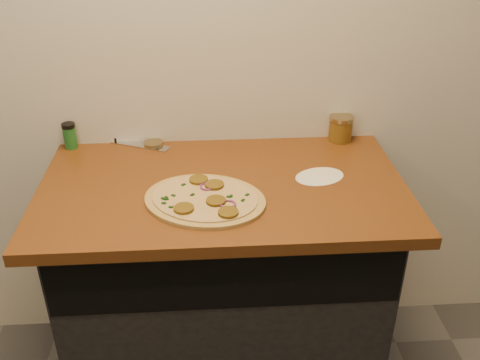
{
  "coord_description": "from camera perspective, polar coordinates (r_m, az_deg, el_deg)",
  "views": [
    {
      "loc": [
        -0.04,
        -0.1,
        1.78
      ],
      "look_at": [
        0.05,
        1.35,
        0.95
      ],
      "focal_mm": 40.0,
      "sensor_mm": 36.0,
      "label": 1
    }
  ],
  "objects": [
    {
      "name": "room_shell",
      "position": [
        0.14,
        15.76,
        -7.0
      ],
      "size": [
        4.02,
        3.52,
        2.71
      ],
      "color": "beige",
      "rests_on": "ground"
    },
    {
      "name": "cabinet",
      "position": [
        2.06,
        -1.69,
        -11.31
      ],
      "size": [
        1.1,
        0.6,
        0.86
      ],
      "primitive_type": "cube",
      "color": "black",
      "rests_on": "ground"
    },
    {
      "name": "countertop",
      "position": [
        1.77,
        -1.86,
        -0.86
      ],
      "size": [
        1.2,
        0.7,
        0.04
      ],
      "primitive_type": "cube",
      "color": "brown",
      "rests_on": "cabinet"
    },
    {
      "name": "pizza",
      "position": [
        1.65,
        -3.73,
        -2.06
      ],
      "size": [
        0.48,
        0.48,
        0.03
      ],
      "color": "tan",
      "rests_on": "countertop"
    },
    {
      "name": "chefs_knife",
      "position": [
        2.08,
        -12.62,
        4.1
      ],
      "size": [
        0.32,
        0.17,
        0.02
      ],
      "color": "#B7BAC1",
      "rests_on": "countertop"
    },
    {
      "name": "mason_jar_lid",
      "position": [
        2.03,
        -9.21,
        3.83
      ],
      "size": [
        0.08,
        0.08,
        0.02
      ],
      "primitive_type": "cylinder",
      "rotation": [
        0.0,
        0.0,
        -0.06
      ],
      "color": "#978257",
      "rests_on": "countertop"
    },
    {
      "name": "salsa_jar",
      "position": [
        2.06,
        10.68,
        5.45
      ],
      "size": [
        0.09,
        0.09,
        0.1
      ],
      "color": "#A42810",
      "rests_on": "countertop"
    },
    {
      "name": "spice_shaker",
      "position": [
        2.06,
        -17.71,
        4.53
      ],
      "size": [
        0.05,
        0.05,
        0.1
      ],
      "color": "#1D5D23",
      "rests_on": "countertop"
    },
    {
      "name": "flour_spill",
      "position": [
        1.81,
        8.48,
        0.38
      ],
      "size": [
        0.22,
        0.22,
        0.0
      ],
      "primitive_type": "cylinder",
      "rotation": [
        0.0,
        0.0,
        0.34
      ],
      "color": "white",
      "rests_on": "countertop"
    }
  ]
}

